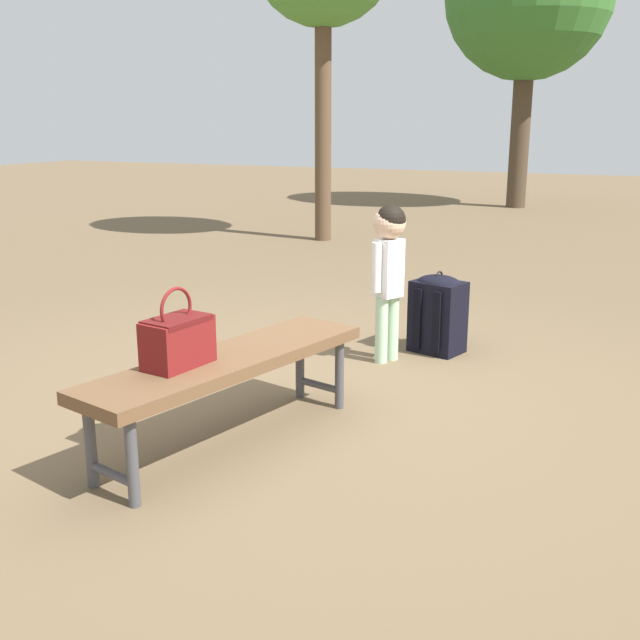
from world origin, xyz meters
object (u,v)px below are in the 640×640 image
object	(u,v)px
handbag	(178,339)
child_standing	(389,258)
backpack_large	(438,312)
park_bench	(229,366)

from	to	relation	value
handbag	child_standing	distance (m)	1.83
handbag	backpack_large	bearing A→B (deg)	-16.07
park_bench	backpack_large	size ratio (longest dim) A/B	2.93
park_bench	backpack_large	distance (m)	1.96
park_bench	child_standing	world-z (taller)	child_standing
backpack_large	child_standing	bearing A→B (deg)	145.02
park_bench	child_standing	size ratio (longest dim) A/B	1.61
child_standing	handbag	bearing A→B (deg)	168.20
park_bench	handbag	xyz separation A→B (m)	(-0.23, 0.12, 0.18)
park_bench	handbag	distance (m)	0.32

